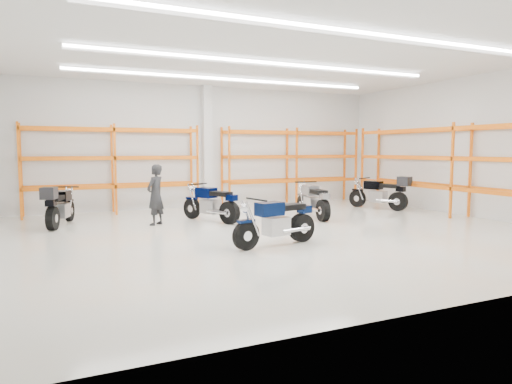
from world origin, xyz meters
name	(u,v)px	position (x,y,z in m)	size (l,w,h in m)	color
ground	(278,233)	(0.00, 0.00, 0.00)	(14.00, 14.00, 0.00)	beige
room_shell	(278,105)	(0.00, 0.03, 3.28)	(14.02, 12.02, 4.51)	white
motorcycle_main	(279,223)	(-0.68, -1.40, 0.51)	(2.22, 0.80, 1.10)	black
motorcycle_back_a	(59,207)	(-5.16, 3.32, 0.56)	(1.04, 2.24, 1.18)	black
motorcycle_back_b	(212,204)	(-0.96, 2.42, 0.52)	(1.16, 2.12, 1.12)	black
motorcycle_back_c	(313,202)	(2.16, 1.78, 0.52)	(0.78, 2.28, 1.12)	black
motorcycle_back_d	(383,193)	(5.54, 2.57, 0.58)	(1.21, 2.27, 1.22)	black
standing_man	(155,195)	(-2.63, 2.52, 0.87)	(0.63, 0.42, 1.74)	black
structural_column	(207,147)	(0.00, 5.82, 2.25)	(0.32, 0.32, 4.50)	white
pallet_racking_back_left	(114,161)	(-3.40, 5.48, 1.79)	(5.67, 0.87, 3.00)	orange
pallet_racking_back_right	(292,159)	(3.40, 5.48, 1.79)	(5.67, 0.87, 3.00)	orange
pallet_racking_side	(462,160)	(6.48, 0.00, 1.81)	(0.87, 9.07, 3.00)	orange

